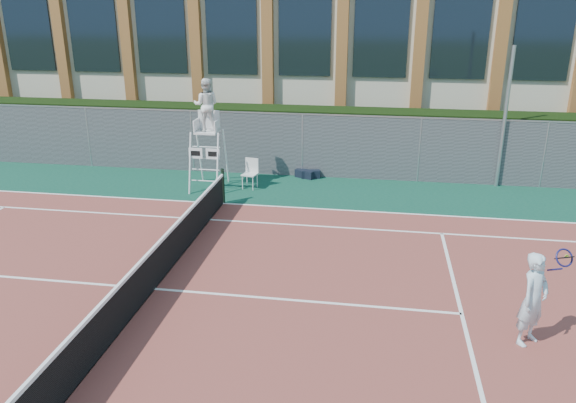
# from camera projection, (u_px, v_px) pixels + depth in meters

# --- Properties ---
(ground) EXTENTS (120.00, 120.00, 0.00)m
(ground) POSITION_uv_depth(u_px,v_px,m) (154.00, 290.00, 12.06)
(ground) COLOR #233814
(apron) EXTENTS (36.00, 20.00, 0.01)m
(apron) POSITION_uv_depth(u_px,v_px,m) (171.00, 269.00, 12.99)
(apron) COLOR #0D3B2D
(apron) RESTS_ON ground
(tennis_court) EXTENTS (23.77, 10.97, 0.02)m
(tennis_court) POSITION_uv_depth(u_px,v_px,m) (154.00, 289.00, 12.06)
(tennis_court) COLOR brown
(tennis_court) RESTS_ON apron
(tennis_net) EXTENTS (0.10, 11.30, 1.10)m
(tennis_net) POSITION_uv_depth(u_px,v_px,m) (152.00, 268.00, 11.88)
(tennis_net) COLOR black
(tennis_net) RESTS_ON ground
(fence) EXTENTS (40.00, 0.06, 2.20)m
(fence) POSITION_uv_depth(u_px,v_px,m) (247.00, 144.00, 19.87)
(fence) COLOR #595E60
(fence) RESTS_ON ground
(hedge) EXTENTS (40.00, 1.40, 2.20)m
(hedge) POSITION_uv_depth(u_px,v_px,m) (254.00, 136.00, 20.99)
(hedge) COLOR black
(hedge) RESTS_ON ground
(building) EXTENTS (45.00, 10.60, 8.22)m
(building) POSITION_uv_depth(u_px,v_px,m) (288.00, 39.00, 27.35)
(building) COLOR beige
(building) RESTS_ON ground
(steel_pole) EXTENTS (0.12, 0.12, 4.58)m
(steel_pole) POSITION_uv_depth(u_px,v_px,m) (505.00, 119.00, 18.08)
(steel_pole) COLOR #9EA0A5
(steel_pole) RESTS_ON ground
(umpire_chair) EXTENTS (1.02, 1.56, 3.63)m
(umpire_chair) POSITION_uv_depth(u_px,v_px,m) (206.00, 108.00, 17.85)
(umpire_chair) COLOR white
(umpire_chair) RESTS_ON ground
(plastic_chair) EXTENTS (0.53, 0.53, 0.98)m
(plastic_chair) POSITION_uv_depth(u_px,v_px,m) (251.00, 171.00, 18.52)
(plastic_chair) COLOR silver
(plastic_chair) RESTS_ON apron
(sports_bag_near) EXTENTS (0.69, 0.38, 0.28)m
(sports_bag_near) POSITION_uv_depth(u_px,v_px,m) (311.00, 174.00, 19.66)
(sports_bag_near) COLOR black
(sports_bag_near) RESTS_ON apron
(sports_bag_far) EXTENTS (0.74, 0.56, 0.27)m
(sports_bag_far) POSITION_uv_depth(u_px,v_px,m) (305.00, 174.00, 19.69)
(sports_bag_far) COLOR black
(sports_bag_far) RESTS_ON apron
(tennis_player) EXTENTS (1.03, 0.82, 1.76)m
(tennis_player) POSITION_uv_depth(u_px,v_px,m) (534.00, 299.00, 9.89)
(tennis_player) COLOR silver
(tennis_player) RESTS_ON tennis_court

